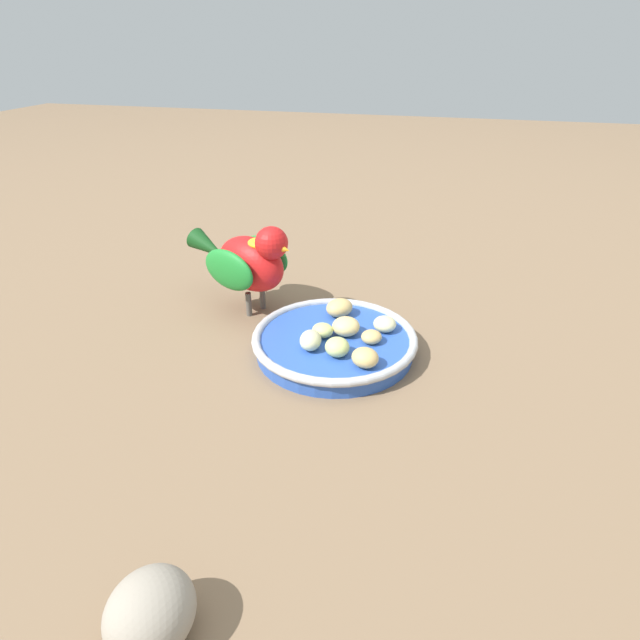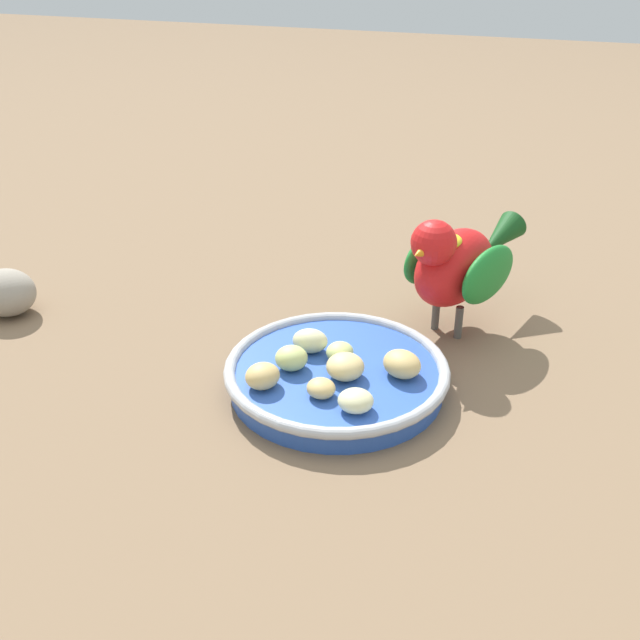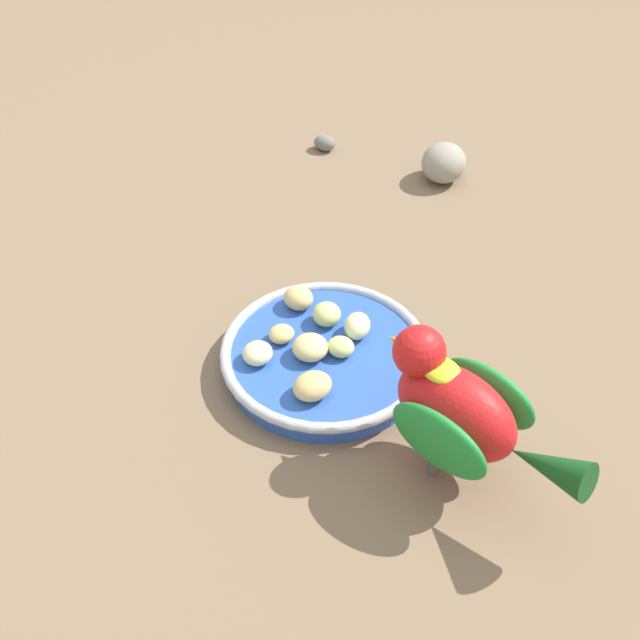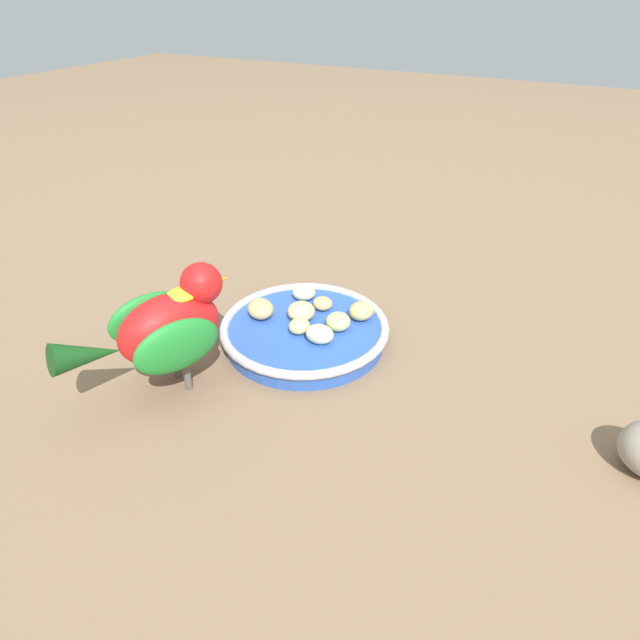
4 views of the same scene
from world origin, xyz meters
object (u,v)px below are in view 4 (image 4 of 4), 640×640
object	(u,v)px
apple_piece_4	(304,292)
apple_piece_7	(361,311)
apple_piece_1	(338,322)
apple_piece_3	(261,309)
feeding_bowl	(306,330)
apple_piece_5	(320,334)
apple_piece_2	(298,310)
parrot	(166,326)
apple_piece_0	(323,303)
apple_piece_6	(299,326)

from	to	relation	value
apple_piece_4	apple_piece_7	distance (m)	0.08
apple_piece_1	apple_piece_3	bearing A→B (deg)	-168.92
feeding_bowl	apple_piece_4	size ratio (longest dim) A/B	6.81
apple_piece_4	feeding_bowl	bearing A→B (deg)	-58.84
feeding_bowl	apple_piece_1	distance (m)	0.04
feeding_bowl	apple_piece_3	bearing A→B (deg)	-170.50
apple_piece_3	apple_piece_5	size ratio (longest dim) A/B	1.12
apple_piece_2	feeding_bowl	bearing A→B (deg)	-29.37
apple_piece_5	parrot	distance (m)	0.16
apple_piece_0	apple_piece_5	bearing A→B (deg)	-64.89
apple_piece_4	apple_piece_5	size ratio (longest dim) A/B	0.91
apple_piece_3	apple_piece_7	xyz separation A→B (m)	(0.11, 0.05, -0.00)
apple_piece_1	apple_piece_5	distance (m)	0.03
apple_piece_7	parrot	size ratio (longest dim) A/B	0.17
feeding_bowl	parrot	size ratio (longest dim) A/B	1.11
apple_piece_2	apple_piece_4	world-z (taller)	apple_piece_2
apple_piece_4	apple_piece_6	world-z (taller)	same
apple_piece_0	apple_piece_2	bearing A→B (deg)	-116.18
apple_piece_1	apple_piece_2	world-z (taller)	same
feeding_bowl	apple_piece_1	bearing A→B (deg)	13.39
apple_piece_1	apple_piece_5	xyz separation A→B (m)	(-0.01, -0.03, 0.00)
apple_piece_2	apple_piece_3	bearing A→B (deg)	-155.95
apple_piece_0	apple_piece_6	bearing A→B (deg)	-89.24
apple_piece_4	apple_piece_6	size ratio (longest dim) A/B	1.13
apple_piece_0	apple_piece_6	world-z (taller)	apple_piece_6
apple_piece_2	apple_piece_5	bearing A→B (deg)	-34.76
feeding_bowl	apple_piece_2	xyz separation A→B (m)	(-0.02, 0.01, 0.02)
apple_piece_3	apple_piece_4	size ratio (longest dim) A/B	1.23
apple_piece_0	apple_piece_4	xyz separation A→B (m)	(-0.03, 0.01, 0.00)
feeding_bowl	apple_piece_3	distance (m)	0.06
feeding_bowl	apple_piece_2	size ratio (longest dim) A/B	5.97
feeding_bowl	parrot	xyz separation A→B (m)	(-0.08, -0.14, 0.06)
apple_piece_5	apple_piece_6	xyz separation A→B (m)	(-0.03, 0.01, -0.00)
apple_piece_5	apple_piece_7	distance (m)	0.07
parrot	apple_piece_5	bearing A→B (deg)	-19.86
apple_piece_2	apple_piece_6	size ratio (longest dim) A/B	1.29
apple_piece_3	parrot	distance (m)	0.14
apple_piece_6	apple_piece_7	size ratio (longest dim) A/B	0.85
apple_piece_6	parrot	size ratio (longest dim) A/B	0.14
feeding_bowl	apple_piece_6	bearing A→B (deg)	-85.18
apple_piece_5	apple_piece_2	bearing A→B (deg)	145.24
apple_piece_2	apple_piece_4	bearing A→B (deg)	110.34
apple_piece_1	apple_piece_3	size ratio (longest dim) A/B	0.80
apple_piece_4	apple_piece_5	world-z (taller)	apple_piece_5
apple_piece_3	apple_piece_6	bearing A→B (deg)	-7.55
apple_piece_0	apple_piece_5	distance (m)	0.07
feeding_bowl	apple_piece_1	xyz separation A→B (m)	(0.04, 0.01, 0.02)
apple_piece_1	apple_piece_6	distance (m)	0.04
apple_piece_0	apple_piece_1	bearing A→B (deg)	-41.30
apple_piece_7	apple_piece_2	bearing A→B (deg)	-152.86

